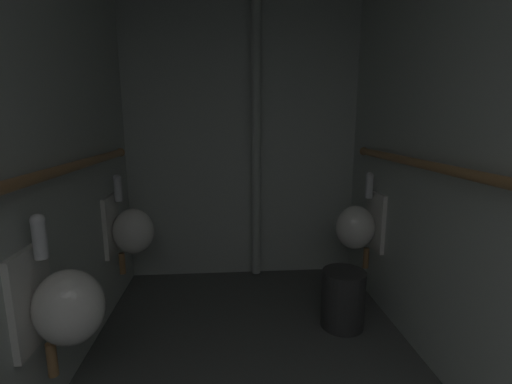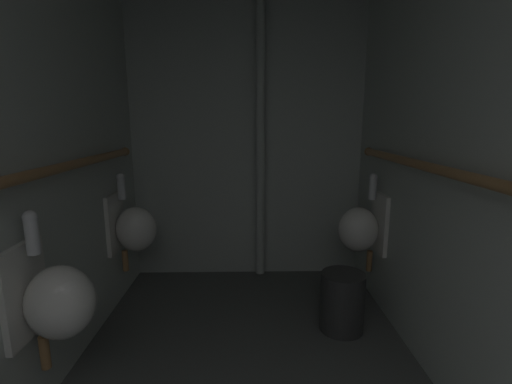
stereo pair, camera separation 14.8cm
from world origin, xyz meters
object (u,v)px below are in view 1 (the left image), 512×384
(urinal_left_far, at_px, (130,230))
(urinal_left_mid, at_px, (64,305))
(urinal_right_mid, at_px, (358,226))
(waste_bin, at_px, (343,299))
(standpipe_back_wall, at_px, (256,140))

(urinal_left_far, bearing_deg, urinal_left_mid, -90.00)
(urinal_left_mid, bearing_deg, urinal_right_mid, 31.98)
(urinal_left_mid, xyz_separation_m, urinal_right_mid, (1.71, 1.07, 0.00))
(urinal_right_mid, distance_m, waste_bin, 0.59)
(urinal_left_mid, xyz_separation_m, standpipe_back_wall, (0.97, 1.57, 0.62))
(urinal_left_mid, distance_m, standpipe_back_wall, 1.95)
(urinal_left_mid, height_order, waste_bin, urinal_left_mid)
(standpipe_back_wall, bearing_deg, urinal_right_mid, -34.20)
(urinal_left_far, xyz_separation_m, urinal_right_mid, (1.71, -0.04, 0.00))
(urinal_left_far, bearing_deg, standpipe_back_wall, 25.55)
(urinal_left_far, relative_size, standpipe_back_wall, 0.32)
(urinal_left_mid, xyz_separation_m, waste_bin, (1.49, 0.70, -0.40))
(standpipe_back_wall, bearing_deg, urinal_left_mid, -121.64)
(urinal_right_mid, relative_size, standpipe_back_wall, 0.32)
(urinal_left_mid, distance_m, waste_bin, 1.69)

